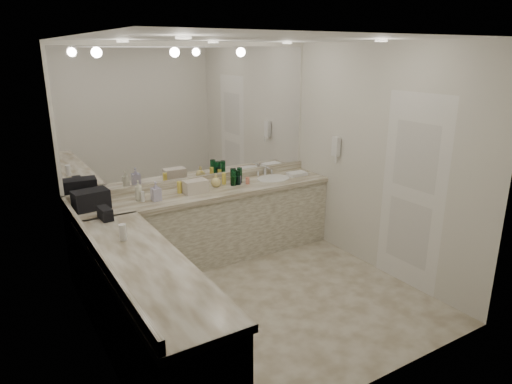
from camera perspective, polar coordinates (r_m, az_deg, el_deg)
floor at (r=4.90m, az=0.58°, el=-13.40°), size 3.20×3.20×0.00m
ceiling at (r=4.22m, az=0.69°, el=18.63°), size 3.20×3.20×0.00m
wall_back at (r=5.67m, az=-7.51°, el=4.90°), size 3.20×0.02×2.60m
wall_left at (r=3.82m, az=-20.15°, el=-2.15°), size 0.02×3.00×2.60m
wall_right at (r=5.38m, az=15.22°, el=3.78°), size 0.02×3.00×2.60m
vanity_back_base at (r=5.66m, az=-5.91°, el=-4.37°), size 3.20×0.60×0.84m
vanity_back_top at (r=5.51m, az=-6.00°, el=-0.05°), size 3.20×0.64×0.06m
vanity_left_base at (r=3.98m, az=-13.52°, el=-14.72°), size 0.60×2.40×0.84m
vanity_left_top at (r=3.77m, az=-13.85°, el=-8.86°), size 0.64×2.42×0.06m
backsplash_back at (r=5.74m, az=-7.30°, el=1.45°), size 3.20×0.04×0.10m
backsplash_left at (r=3.94m, az=-19.35°, el=-6.91°), size 0.04×3.00×0.10m
mirror_back at (r=5.58m, az=-7.65°, el=9.65°), size 3.12×0.01×1.55m
mirror_left at (r=3.70m, az=-20.73°, el=4.85°), size 0.01×2.92×1.55m
sink at (r=5.96m, az=2.19°, el=1.63°), size 0.44×0.44×0.03m
faucet at (r=6.11m, az=1.10°, el=2.76°), size 0.24×0.16×0.14m
wall_phone at (r=5.83m, az=9.97°, el=5.63°), size 0.06×0.10×0.24m
door at (r=5.12m, az=18.93°, el=-0.14°), size 0.02×0.82×2.10m
black_toiletry_bag at (r=5.10m, az=-19.93°, el=-0.90°), size 0.38×0.26×0.20m
black_bag_spill at (r=4.75m, az=-18.34°, el=-2.56°), size 0.11×0.23×0.12m
cream_cosmetic_case at (r=5.38m, az=-7.60°, el=0.70°), size 0.28×0.17×0.16m
hand_towel at (r=6.14m, az=5.14°, el=2.29°), size 0.26×0.18×0.04m
lotion_left at (r=4.18m, az=-16.32°, el=-4.81°), size 0.07×0.07×0.15m
soap_bottle_a at (r=5.23m, az=-14.47°, el=0.20°), size 0.11×0.11×0.23m
soap_bottle_b at (r=5.17m, az=-12.40°, el=0.11°), size 0.10×0.10×0.22m
soap_bottle_c at (r=5.60m, az=-5.05°, el=1.47°), size 0.13×0.13×0.16m
green_bottle_0 at (r=5.75m, az=-2.06°, el=2.11°), size 0.06×0.06×0.20m
green_bottle_1 at (r=5.68m, az=-2.27°, el=1.84°), size 0.07×0.07×0.18m
green_bottle_2 at (r=5.64m, az=-2.85°, el=1.89°), size 0.07×0.07×0.21m
amenity_bottle_0 at (r=5.69m, az=-2.12°, el=1.50°), size 0.05×0.05×0.11m
amenity_bottle_1 at (r=5.41m, az=-9.56°, el=0.58°), size 0.05×0.05×0.14m
amenity_bottle_2 at (r=5.71m, az=-4.03°, el=1.69°), size 0.05×0.05×0.14m
amenity_bottle_3 at (r=5.19m, az=-13.99°, el=-0.54°), size 0.04×0.04×0.12m
amenity_bottle_4 at (r=5.63m, az=-5.19°, el=1.24°), size 0.05×0.05×0.10m
amenity_bottle_5 at (r=5.75m, az=-2.76°, el=1.55°), size 0.05×0.05×0.09m
amenity_bottle_6 at (r=5.71m, az=-1.07°, el=1.44°), size 0.05×0.05×0.09m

